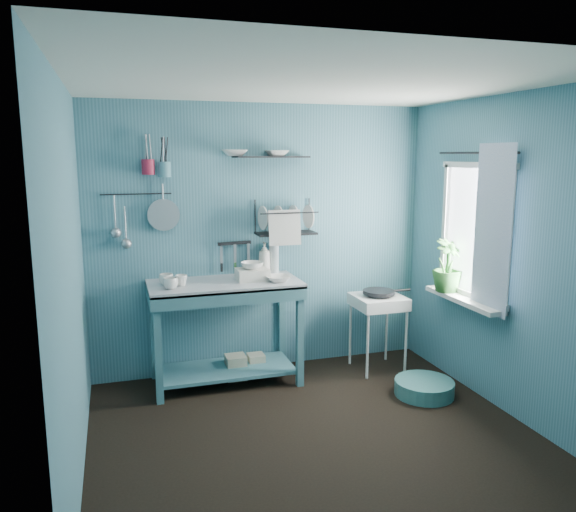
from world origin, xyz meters
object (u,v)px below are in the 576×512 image
object	(u,v)px
wash_tub	(252,274)
frying_pan	(379,292)
storage_tin_large	(236,367)
water_bottle	(274,258)
potted_plant	(448,266)
mug_right	(166,280)
utensil_cup_teal	(164,169)
soap_bottle	(264,258)
floor_basin	(424,388)
dish_rack	(286,217)
work_counter	(225,332)
utensil_cup_magenta	(148,167)
hotplate_stand	(378,333)
storage_tin_small	(256,364)
mug_left	(171,283)
mug_mid	(181,280)
colander	(164,215)

from	to	relation	value
wash_tub	frying_pan	bearing A→B (deg)	-4.71
wash_tub	storage_tin_large	size ratio (longest dim) A/B	1.27
water_bottle	potted_plant	size ratio (longest dim) A/B	0.60
mug_right	utensil_cup_teal	world-z (taller)	utensil_cup_teal
wash_tub	soap_bottle	world-z (taller)	soap_bottle
mug_right	floor_basin	bearing A→B (deg)	-20.93
mug_right	wash_tub	world-z (taller)	wash_tub
dish_rack	potted_plant	world-z (taller)	dish_rack
work_counter	dish_rack	xyz separation A→B (m)	(0.62, 0.16, 1.00)
work_counter	utensil_cup_magenta	distance (m)	1.59
hotplate_stand	storage_tin_large	size ratio (longest dim) A/B	3.29
work_counter	frying_pan	size ratio (longest dim) A/B	4.41
soap_bottle	potted_plant	world-z (taller)	potted_plant
water_bottle	storage_tin_small	world-z (taller)	water_bottle
work_counter	storage_tin_small	size ratio (longest dim) A/B	6.62
dish_rack	storage_tin_large	bearing A→B (deg)	-171.00
hotplate_stand	utensil_cup_magenta	distance (m)	2.60
water_bottle	frying_pan	world-z (taller)	water_bottle
wash_tub	mug_right	bearing A→B (deg)	178.47
potted_plant	dish_rack	bearing A→B (deg)	151.83
utensil_cup_magenta	wash_tub	bearing A→B (deg)	-15.12
storage_tin_small	soap_bottle	bearing A→B (deg)	45.00
hotplate_stand	mug_left	bearing A→B (deg)	-169.39
mug_left	wash_tub	size ratio (longest dim) A/B	0.44
mug_mid	utensil_cup_teal	bearing A→B (deg)	107.05
work_counter	mug_left	distance (m)	0.72
soap_bottle	colander	bearing A→B (deg)	177.52
water_bottle	potted_plant	world-z (taller)	potted_plant
mug_left	soap_bottle	bearing A→B (deg)	21.80
colander	wash_tub	bearing A→B (deg)	-19.50
mug_mid	wash_tub	bearing A→B (deg)	3.63
mug_mid	water_bottle	world-z (taller)	water_bottle
colander	floor_basin	size ratio (longest dim) A/B	0.55
storage_tin_small	potted_plant	bearing A→B (deg)	-20.83
floor_basin	mug_right	bearing A→B (deg)	159.07
colander	frying_pan	bearing A→B (deg)	-10.50
mug_right	utensil_cup_magenta	world-z (taller)	utensil_cup_magenta
mug_right	soap_bottle	bearing A→B (deg)	12.26
storage_tin_large	utensil_cup_teal	bearing A→B (deg)	164.22
mug_mid	potted_plant	world-z (taller)	potted_plant
mug_right	utensil_cup_magenta	size ratio (longest dim) A/B	0.95
mug_right	water_bottle	bearing A→B (deg)	12.17
work_counter	dish_rack	bearing A→B (deg)	13.94
utensil_cup_magenta	floor_basin	distance (m)	3.03
mug_left	dish_rack	bearing A→B (deg)	16.20
dish_rack	colander	xyz separation A→B (m)	(-1.10, 0.08, 0.05)
mug_mid	hotplate_stand	xyz separation A→B (m)	(1.83, -0.06, -0.62)
soap_bottle	mug_mid	bearing A→B (deg)	-162.00
work_counter	water_bottle	size ratio (longest dim) A/B	4.73
utensil_cup_teal	storage_tin_large	distance (m)	1.89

